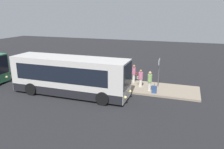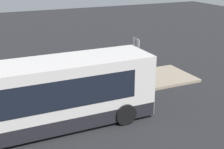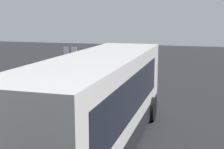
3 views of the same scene
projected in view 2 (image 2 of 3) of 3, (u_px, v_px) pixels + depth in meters
name	position (u px, v px, depth m)	size (l,w,h in m)	color
ground	(63.00, 123.00, 15.51)	(80.00, 80.00, 0.00)	#232326
platform	(47.00, 96.00, 18.36)	(20.00, 3.55, 0.18)	gray
bus_lead	(46.00, 96.00, 14.51)	(10.37, 2.84, 3.27)	silver
passenger_boarding	(139.00, 71.00, 19.53)	(0.50, 0.50, 1.77)	silver
passenger_waiting	(118.00, 70.00, 19.90)	(0.69, 0.65, 1.64)	silver
passenger_with_bags	(99.00, 66.00, 20.44)	(0.57, 0.61, 1.79)	silver
suitcase	(149.00, 81.00, 19.49)	(0.43, 0.20, 0.91)	#334C7F
sign_post	(136.00, 52.00, 20.72)	(0.10, 0.81, 2.70)	#4C4C51
trash_bin	(96.00, 79.00, 19.92)	(0.44, 0.44, 0.65)	#2D4C33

